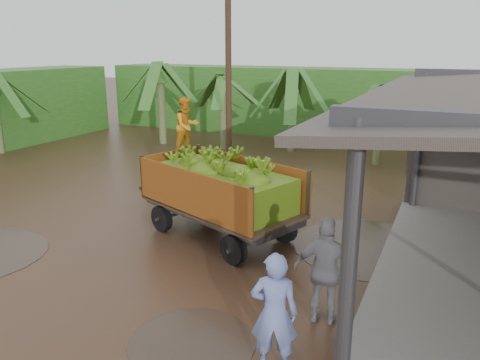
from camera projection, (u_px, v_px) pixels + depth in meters
name	position (u px, v px, depth m)	size (l,w,h in m)	color
ground	(159.00, 247.00, 11.41)	(100.00, 100.00, 0.00)	black
hedge_north	(294.00, 101.00, 25.66)	(22.00, 3.00, 3.60)	#2D661E
banana_trailer	(220.00, 189.00, 11.73)	(5.78, 3.34, 3.44)	#B56119
man_blue	(274.00, 314.00, 6.82)	(0.70, 0.46, 1.93)	#7387D3
man_grey	(326.00, 271.00, 8.07)	(1.14, 0.48, 1.95)	gray
utility_pole	(228.00, 63.00, 18.45)	(1.20, 0.24, 7.99)	#47301E
banana_plants	(135.00, 122.00, 18.56)	(24.75, 20.49, 4.06)	#2D661E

